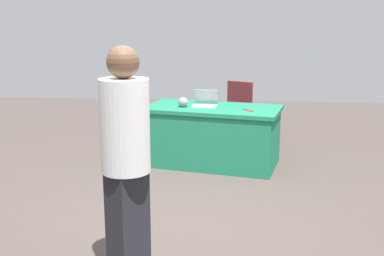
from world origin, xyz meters
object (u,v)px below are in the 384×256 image
(chair_near_front, at_px, (243,107))
(laptop_silver, at_px, (205,103))
(person_attendee_browsing, at_px, (126,154))
(scissors_red, at_px, (248,110))
(yarn_ball, at_px, (183,102))
(table_foreground, at_px, (212,135))

(chair_near_front, bearing_deg, laptop_silver, -84.35)
(person_attendee_browsing, distance_m, scissors_red, 2.84)
(chair_near_front, relative_size, scissors_red, 5.29)
(scissors_red, bearing_deg, yarn_ball, -136.54)
(person_attendee_browsing, height_order, laptop_silver, person_attendee_browsing)
(table_foreground, distance_m, yarn_ball, 0.59)
(chair_near_front, bearing_deg, scissors_red, -60.10)
(table_foreground, distance_m, scissors_red, 0.63)
(table_foreground, distance_m, person_attendee_browsing, 2.99)
(laptop_silver, xyz_separation_m, scissors_red, (-0.56, 0.25, -0.04))
(laptop_silver, bearing_deg, scissors_red, 160.13)
(person_attendee_browsing, xyz_separation_m, scissors_red, (-0.90, -2.69, -0.17))
(laptop_silver, relative_size, scissors_red, 1.87)
(yarn_ball, xyz_separation_m, scissors_red, (-0.83, 0.16, -0.06))
(table_foreground, bearing_deg, laptop_silver, -19.75)
(person_attendee_browsing, bearing_deg, laptop_silver, -155.15)
(person_attendee_browsing, relative_size, laptop_silver, 5.01)
(chair_near_front, bearing_deg, table_foreground, -79.56)
(scissors_red, bearing_deg, laptop_silver, -149.45)
(table_foreground, xyz_separation_m, scissors_red, (-0.45, 0.21, 0.39))
(laptop_silver, bearing_deg, yarn_ball, 21.45)
(person_attendee_browsing, bearing_deg, chair_near_front, -160.10)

